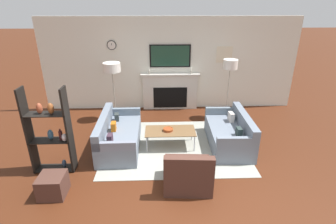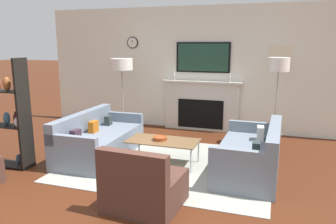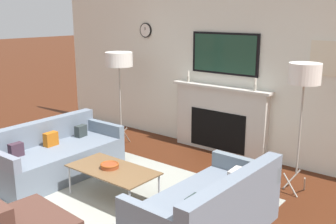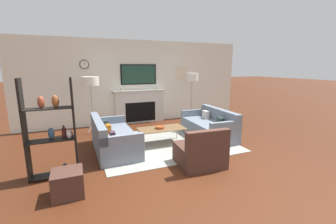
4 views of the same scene
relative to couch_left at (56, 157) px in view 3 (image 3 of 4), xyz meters
The scene contains 8 objects.
fireplace_wall 2.86m from the couch_left, 61.88° to the left, with size 7.49×0.28×2.70m.
area_rug 1.30m from the couch_left, ahead, with size 3.16×2.52×0.01m.
couch_left is the anchor object (origin of this frame).
couch_right 2.54m from the couch_left, ahead, with size 0.89×1.68×0.75m.
coffee_table 1.18m from the couch_left, ahead, with size 1.12×0.58×0.40m.
decorative_bowl 1.14m from the couch_left, ahead, with size 0.23×0.23×0.06m.
floor_lamp_left 1.99m from the couch_left, 100.69° to the left, with size 0.46×0.46×1.60m.
floor_lamp_right 3.47m from the couch_left, 28.99° to the left, with size 0.39×0.39×1.66m.
Camera 3 is at (3.19, -1.17, 2.23)m, focal length 42.00 mm.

